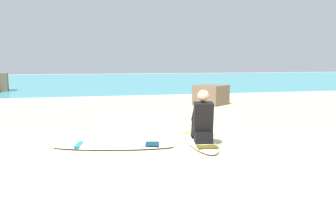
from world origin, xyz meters
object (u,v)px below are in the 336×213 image
Objects in this scene: shoreline_rock at (211,95)px; surfboard_spare_near at (113,146)px; surfboard_main at (199,140)px; surfer_seated at (203,122)px.

surfboard_spare_near is at bearing -125.17° from shoreline_rock.
surfboard_main is at bearing 2.94° from surfboard_spare_near.
surfer_seated is 6.44m from shoreline_rock.
surfboard_main is 2.41× the size of surfer_seated.
shoreline_rock reaches higher than surfboard_main.
surfer_seated reaches higher than shoreline_rock.
surfer_seated reaches higher than surfboard_main.
surfer_seated is at bearing -96.46° from surfboard_main.
shoreline_rock is at bearing 66.91° from surfboard_main.
surfboard_main is 6.20m from shoreline_rock.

